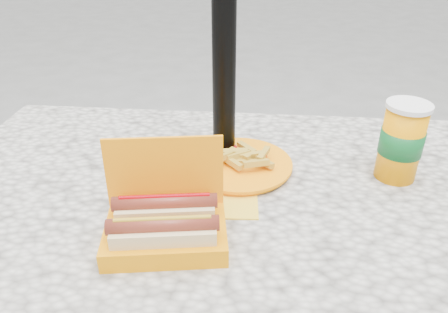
{
  "coord_description": "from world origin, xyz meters",
  "views": [
    {
      "loc": [
        0.08,
        -0.72,
        1.25
      ],
      "look_at": [
        0.01,
        0.06,
        0.8
      ],
      "focal_mm": 35.0,
      "sensor_mm": 36.0,
      "label": 1
    }
  ],
  "objects": [
    {
      "name": "picnic_table",
      "position": [
        0.0,
        0.0,
        0.64
      ],
      "size": [
        1.2,
        0.8,
        0.75
      ],
      "color": "beige",
      "rests_on": "ground"
    },
    {
      "name": "hotdog_box",
      "position": [
        -0.07,
        -0.15,
        0.79
      ],
      "size": [
        0.22,
        0.17,
        0.17
      ],
      "rotation": [
        0.0,
        0.0,
        0.16
      ],
      "color": "orange",
      "rests_on": "picnic_table"
    },
    {
      "name": "fries_plate",
      "position": [
        0.03,
        0.1,
        0.76
      ],
      "size": [
        0.26,
        0.31,
        0.04
      ],
      "rotation": [
        0.0,
        0.0,
        -0.19
      ],
      "color": "yellow",
      "rests_on": "picnic_table"
    },
    {
      "name": "soda_cup",
      "position": [
        0.37,
        0.1,
        0.83
      ],
      "size": [
        0.09,
        0.09,
        0.17
      ],
      "rotation": [
        0.0,
        0.0,
        -0.14
      ],
      "color": "#FF9500",
      "rests_on": "picnic_table"
    }
  ]
}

